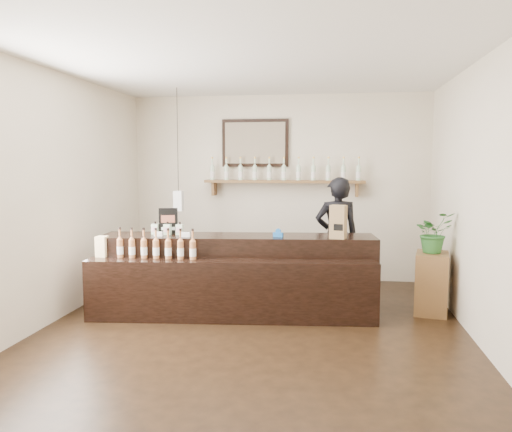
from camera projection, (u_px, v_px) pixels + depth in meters
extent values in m
plane|color=black|center=(253.00, 330.00, 5.32)|extent=(5.00, 5.00, 0.00)
plane|color=beige|center=(278.00, 188.00, 7.63)|extent=(4.50, 0.00, 4.50)
plane|color=beige|center=(181.00, 231.00, 2.72)|extent=(4.50, 0.00, 4.50)
plane|color=beige|center=(52.00, 197.00, 5.51)|extent=(0.00, 5.00, 5.00)
plane|color=beige|center=(481.00, 202.00, 4.84)|extent=(0.00, 5.00, 5.00)
plane|color=white|center=(252.00, 61.00, 5.03)|extent=(5.00, 5.00, 0.00)
cube|color=brown|center=(284.00, 182.00, 7.48)|extent=(2.40, 0.25, 0.04)
cube|color=brown|center=(214.00, 189.00, 7.68)|extent=(0.04, 0.20, 0.20)
cube|color=brown|center=(357.00, 190.00, 7.36)|extent=(0.04, 0.20, 0.20)
cube|color=black|center=(255.00, 143.00, 7.59)|extent=(1.02, 0.04, 0.72)
cube|color=#4D4031|center=(255.00, 143.00, 7.56)|extent=(0.92, 0.01, 0.62)
cube|color=white|center=(179.00, 201.00, 6.96)|extent=(0.12, 0.12, 0.28)
cylinder|color=black|center=(178.00, 140.00, 6.87)|extent=(0.01, 0.01, 1.41)
cylinder|color=silver|center=(212.00, 173.00, 7.63)|extent=(0.07, 0.07, 0.20)
cone|color=silver|center=(212.00, 165.00, 7.62)|extent=(0.07, 0.07, 0.05)
cylinder|color=silver|center=(212.00, 161.00, 7.61)|extent=(0.02, 0.02, 0.07)
cylinder|color=gold|center=(212.00, 158.00, 7.61)|extent=(0.03, 0.03, 0.02)
cylinder|color=white|center=(212.00, 175.00, 7.63)|extent=(0.07, 0.07, 0.09)
cylinder|color=silver|center=(226.00, 173.00, 7.60)|extent=(0.07, 0.07, 0.20)
cone|color=silver|center=(226.00, 165.00, 7.59)|extent=(0.07, 0.07, 0.05)
cylinder|color=silver|center=(226.00, 161.00, 7.58)|extent=(0.02, 0.02, 0.07)
cylinder|color=gold|center=(226.00, 158.00, 7.58)|extent=(0.03, 0.03, 0.02)
cylinder|color=white|center=(226.00, 175.00, 7.60)|extent=(0.07, 0.07, 0.09)
cylinder|color=silver|center=(241.00, 173.00, 7.57)|extent=(0.07, 0.07, 0.20)
cone|color=silver|center=(240.00, 165.00, 7.55)|extent=(0.07, 0.07, 0.05)
cylinder|color=silver|center=(240.00, 161.00, 7.55)|extent=(0.02, 0.02, 0.07)
cylinder|color=gold|center=(240.00, 158.00, 7.54)|extent=(0.03, 0.03, 0.02)
cylinder|color=white|center=(241.00, 175.00, 7.57)|extent=(0.07, 0.07, 0.09)
cylinder|color=silver|center=(255.00, 173.00, 7.53)|extent=(0.07, 0.07, 0.20)
cone|color=silver|center=(255.00, 165.00, 7.52)|extent=(0.07, 0.07, 0.05)
cylinder|color=silver|center=(255.00, 161.00, 7.51)|extent=(0.02, 0.02, 0.07)
cylinder|color=gold|center=(255.00, 158.00, 7.51)|extent=(0.03, 0.03, 0.02)
cylinder|color=white|center=(255.00, 175.00, 7.54)|extent=(0.07, 0.07, 0.09)
cylinder|color=silver|center=(269.00, 173.00, 7.50)|extent=(0.07, 0.07, 0.20)
cone|color=silver|center=(269.00, 165.00, 7.49)|extent=(0.07, 0.07, 0.05)
cylinder|color=silver|center=(269.00, 161.00, 7.48)|extent=(0.02, 0.02, 0.07)
cylinder|color=gold|center=(269.00, 158.00, 7.48)|extent=(0.03, 0.03, 0.02)
cylinder|color=white|center=(269.00, 175.00, 7.50)|extent=(0.07, 0.07, 0.09)
cylinder|color=silver|center=(284.00, 173.00, 7.47)|extent=(0.07, 0.07, 0.20)
cone|color=silver|center=(284.00, 165.00, 7.46)|extent=(0.07, 0.07, 0.05)
cylinder|color=silver|center=(284.00, 161.00, 7.45)|extent=(0.02, 0.02, 0.07)
cylinder|color=gold|center=(284.00, 158.00, 7.44)|extent=(0.03, 0.03, 0.02)
cylinder|color=white|center=(284.00, 175.00, 7.47)|extent=(0.07, 0.07, 0.09)
cylinder|color=silver|center=(298.00, 173.00, 7.44)|extent=(0.07, 0.07, 0.20)
cone|color=silver|center=(299.00, 165.00, 7.42)|extent=(0.07, 0.07, 0.05)
cylinder|color=silver|center=(299.00, 161.00, 7.42)|extent=(0.02, 0.02, 0.07)
cylinder|color=gold|center=(299.00, 158.00, 7.41)|extent=(0.03, 0.03, 0.02)
cylinder|color=white|center=(298.00, 175.00, 7.44)|extent=(0.07, 0.07, 0.09)
cylinder|color=silver|center=(313.00, 173.00, 7.40)|extent=(0.07, 0.07, 0.20)
cone|color=silver|center=(313.00, 165.00, 7.39)|extent=(0.07, 0.07, 0.05)
cylinder|color=silver|center=(313.00, 161.00, 7.38)|extent=(0.02, 0.02, 0.07)
cylinder|color=gold|center=(313.00, 158.00, 7.38)|extent=(0.03, 0.03, 0.02)
cylinder|color=white|center=(313.00, 175.00, 7.41)|extent=(0.07, 0.07, 0.09)
cylinder|color=silver|center=(328.00, 174.00, 7.37)|extent=(0.07, 0.07, 0.20)
cone|color=silver|center=(328.00, 165.00, 7.36)|extent=(0.07, 0.07, 0.05)
cylinder|color=silver|center=(328.00, 161.00, 7.35)|extent=(0.02, 0.02, 0.07)
cylinder|color=gold|center=(328.00, 158.00, 7.35)|extent=(0.03, 0.03, 0.02)
cylinder|color=white|center=(328.00, 175.00, 7.37)|extent=(0.07, 0.07, 0.09)
cylinder|color=silver|center=(343.00, 174.00, 7.34)|extent=(0.07, 0.07, 0.20)
cone|color=silver|center=(343.00, 165.00, 7.32)|extent=(0.07, 0.07, 0.05)
cylinder|color=silver|center=(344.00, 161.00, 7.32)|extent=(0.02, 0.02, 0.07)
cylinder|color=gold|center=(344.00, 158.00, 7.31)|extent=(0.03, 0.03, 0.02)
cylinder|color=white|center=(343.00, 175.00, 7.34)|extent=(0.07, 0.07, 0.09)
cylinder|color=silver|center=(359.00, 174.00, 7.31)|extent=(0.07, 0.07, 0.20)
cone|color=silver|center=(359.00, 165.00, 7.29)|extent=(0.07, 0.07, 0.05)
cylinder|color=silver|center=(359.00, 161.00, 7.29)|extent=(0.02, 0.02, 0.07)
cylinder|color=gold|center=(359.00, 158.00, 7.28)|extent=(0.03, 0.03, 0.02)
cylinder|color=white|center=(359.00, 175.00, 7.31)|extent=(0.07, 0.07, 0.09)
cube|color=black|center=(238.00, 273.00, 6.01)|extent=(3.31, 0.90, 0.91)
cube|color=black|center=(231.00, 291.00, 5.59)|extent=(3.28, 0.61, 0.69)
cube|color=white|center=(158.00, 234.00, 5.88)|extent=(0.10, 0.04, 0.05)
cube|color=white|center=(186.00, 235.00, 5.83)|extent=(0.10, 0.04, 0.05)
cube|color=#F5D596|center=(102.00, 252.00, 5.78)|extent=(0.12, 0.12, 0.12)
cube|color=#F5D596|center=(102.00, 241.00, 5.76)|extent=(0.12, 0.12, 0.12)
cube|color=silver|center=(155.00, 229.00, 6.06)|extent=(0.08, 0.08, 0.13)
cube|color=beige|center=(154.00, 230.00, 6.01)|extent=(0.07, 0.00, 0.06)
cylinder|color=black|center=(155.00, 223.00, 6.05)|extent=(0.02, 0.02, 0.03)
cube|color=silver|center=(168.00, 229.00, 6.03)|extent=(0.08, 0.08, 0.13)
cube|color=beige|center=(166.00, 230.00, 5.99)|extent=(0.07, 0.00, 0.06)
cylinder|color=black|center=(167.00, 223.00, 6.02)|extent=(0.02, 0.02, 0.03)
cube|color=silver|center=(180.00, 230.00, 6.01)|extent=(0.08, 0.08, 0.13)
cube|color=beige|center=(179.00, 230.00, 5.97)|extent=(0.07, 0.00, 0.06)
cylinder|color=black|center=(180.00, 223.00, 6.00)|extent=(0.02, 0.02, 0.03)
cylinder|color=#AC683A|center=(120.00, 249.00, 5.74)|extent=(0.07, 0.07, 0.20)
cone|color=#AC683A|center=(120.00, 238.00, 5.73)|extent=(0.07, 0.07, 0.05)
cylinder|color=#AC683A|center=(120.00, 232.00, 5.72)|extent=(0.02, 0.02, 0.07)
cylinder|color=black|center=(120.00, 228.00, 5.72)|extent=(0.03, 0.03, 0.02)
cylinder|color=white|center=(120.00, 250.00, 5.74)|extent=(0.07, 0.07, 0.09)
cylinder|color=#AC683A|center=(132.00, 249.00, 5.72)|extent=(0.07, 0.07, 0.20)
cone|color=#AC683A|center=(132.00, 238.00, 5.70)|extent=(0.07, 0.07, 0.05)
cylinder|color=#AC683A|center=(132.00, 233.00, 5.70)|extent=(0.02, 0.02, 0.07)
cylinder|color=black|center=(131.00, 229.00, 5.69)|extent=(0.03, 0.03, 0.02)
cylinder|color=white|center=(132.00, 251.00, 5.72)|extent=(0.07, 0.07, 0.09)
cylinder|color=#AC683A|center=(144.00, 249.00, 5.70)|extent=(0.07, 0.07, 0.20)
cone|color=#AC683A|center=(144.00, 238.00, 5.68)|extent=(0.07, 0.07, 0.05)
cylinder|color=#AC683A|center=(144.00, 233.00, 5.68)|extent=(0.02, 0.02, 0.07)
cylinder|color=black|center=(144.00, 229.00, 5.67)|extent=(0.03, 0.03, 0.02)
cylinder|color=white|center=(144.00, 251.00, 5.70)|extent=(0.07, 0.07, 0.09)
cylinder|color=#AC683A|center=(156.00, 249.00, 5.68)|extent=(0.07, 0.07, 0.20)
cone|color=#AC683A|center=(156.00, 238.00, 5.66)|extent=(0.07, 0.07, 0.05)
cylinder|color=#AC683A|center=(156.00, 233.00, 5.66)|extent=(0.02, 0.02, 0.07)
cylinder|color=black|center=(156.00, 229.00, 5.65)|extent=(0.03, 0.03, 0.02)
cylinder|color=white|center=(156.00, 251.00, 5.68)|extent=(0.07, 0.07, 0.09)
cylinder|color=#AC683A|center=(168.00, 250.00, 5.65)|extent=(0.07, 0.07, 0.20)
cone|color=#AC683A|center=(168.00, 239.00, 5.64)|extent=(0.07, 0.07, 0.05)
cylinder|color=#AC683A|center=(168.00, 233.00, 5.63)|extent=(0.02, 0.02, 0.07)
cylinder|color=black|center=(168.00, 229.00, 5.63)|extent=(0.03, 0.03, 0.02)
cylinder|color=white|center=(168.00, 252.00, 5.66)|extent=(0.07, 0.07, 0.09)
cylinder|color=#AC683A|center=(181.00, 250.00, 5.63)|extent=(0.07, 0.07, 0.20)
cone|color=#AC683A|center=(180.00, 239.00, 5.62)|extent=(0.07, 0.07, 0.05)
cylinder|color=#AC683A|center=(180.00, 234.00, 5.61)|extent=(0.02, 0.02, 0.07)
cylinder|color=black|center=(180.00, 230.00, 5.61)|extent=(0.03, 0.03, 0.02)
cylinder|color=white|center=(181.00, 252.00, 5.63)|extent=(0.07, 0.07, 0.09)
cylinder|color=#AC683A|center=(193.00, 250.00, 5.61)|extent=(0.07, 0.07, 0.20)
cone|color=#AC683A|center=(193.00, 239.00, 5.60)|extent=(0.07, 0.07, 0.05)
cylinder|color=#AC683A|center=(193.00, 234.00, 5.59)|extent=(0.02, 0.02, 0.07)
cylinder|color=black|center=(193.00, 230.00, 5.59)|extent=(0.03, 0.03, 0.02)
cylinder|color=white|center=(193.00, 252.00, 5.61)|extent=(0.07, 0.07, 0.09)
cube|color=black|center=(168.00, 221.00, 6.06)|extent=(0.22, 0.09, 0.32)
cube|color=#9C4F38|center=(168.00, 219.00, 6.04)|extent=(0.16, 0.05, 0.09)
cube|color=white|center=(168.00, 229.00, 6.06)|extent=(0.16, 0.05, 0.04)
cube|color=olive|center=(338.00, 222.00, 5.70)|extent=(0.21, 0.18, 0.38)
cube|color=black|center=(338.00, 227.00, 5.63)|extent=(0.11, 0.03, 0.08)
cube|color=#185BAA|center=(278.00, 235.00, 5.83)|extent=(0.12, 0.07, 0.05)
cylinder|color=#185BAA|center=(278.00, 231.00, 5.83)|extent=(0.07, 0.04, 0.06)
cube|color=brown|center=(432.00, 283.00, 5.90)|extent=(0.45, 0.56, 0.72)
imported|color=#2A6729|center=(433.00, 232.00, 5.84)|extent=(0.56, 0.54, 0.48)
imported|color=black|center=(337.00, 229.00, 6.62)|extent=(0.74, 0.58, 1.80)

